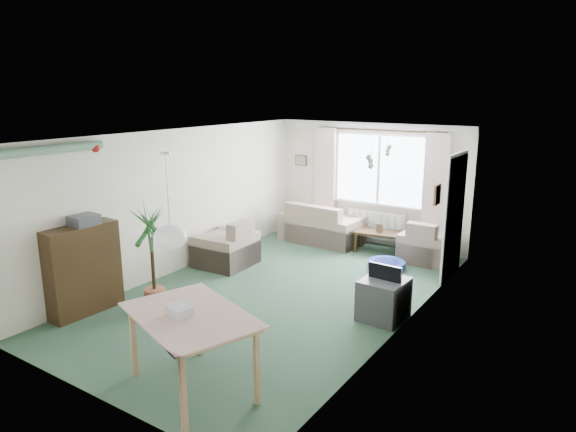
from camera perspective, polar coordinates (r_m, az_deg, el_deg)
The scene contains 25 objects.
ground at distance 7.91m, azimuth -1.21°, elevation -8.55°, with size 6.50×6.50×0.00m, color #2F4F38.
window at distance 10.17m, azimuth 10.11°, elevation 5.08°, with size 1.80×0.03×1.30m, color white.
curtain_rod at distance 10.01m, azimuth 10.12°, elevation 9.38°, with size 2.60×0.03×0.03m, color black.
curtain_left at distance 10.62m, azimuth 4.14°, elevation 4.37°, with size 0.45×0.08×2.00m, color beige.
curtain_right at distance 9.72m, azimuth 16.05°, elevation 2.98°, with size 0.45×0.08×2.00m, color beige.
radiator at distance 10.36m, azimuth 9.77°, elevation -0.97°, with size 1.20×0.10×0.55m, color white.
doorway at distance 8.73m, azimuth 18.03°, elevation -0.18°, with size 0.03×0.95×2.00m, color black.
pendant_lamp at distance 5.64m, azimuth -12.95°, elevation -2.30°, with size 0.36×0.36×0.36m, color white.
tinsel_garland at distance 7.16m, azimuth -25.24°, elevation 6.65°, with size 1.60×1.60×0.12m, color #196626.
bauble_cluster_a at distance 7.52m, azimuth 10.94°, elevation 7.54°, with size 0.20×0.20×0.20m, color silver.
bauble_cluster_b at distance 6.31m, azimuth 9.23°, elevation 6.44°, with size 0.20×0.20×0.20m, color silver.
wall_picture_back at distance 10.99m, azimuth 1.45°, elevation 6.20°, with size 0.28×0.03×0.22m, color brown.
wall_picture_right at distance 7.68m, azimuth 16.26°, elevation 2.29°, with size 0.03×0.24×0.30m, color brown.
sofa at distance 10.40m, azimuth 3.76°, elevation -0.70°, with size 1.62×0.86×0.81m, color beige.
armchair_corner at distance 9.54m, azimuth 15.18°, elevation -2.68°, with size 0.85×0.80×0.76m, color beige.
armchair_left at distance 9.07m, azimuth -6.97°, elevation -2.90°, with size 0.93×0.88×0.83m, color beige.
coffee_table at distance 9.92m, azimuth 10.10°, elevation -2.83°, with size 0.90×0.50×0.41m, color black.
photo_frame at distance 9.80m, azimuth 10.15°, elevation -1.31°, with size 0.12×0.02×0.16m, color brown.
bookshelf at distance 7.60m, azimuth -21.82°, elevation -5.55°, with size 0.34×1.02×1.24m, color black.
hifi_box at distance 7.41m, azimuth -21.74°, elevation -0.44°, with size 0.28×0.35×0.14m, color #404045.
houseplant at distance 7.41m, azimuth -14.85°, elevation -4.40°, with size 0.65×0.65×1.51m, color #204E1A.
dining_table at distance 5.49m, azimuth -10.60°, elevation -14.74°, with size 1.31×0.88×0.82m, color tan.
gift_box at distance 5.28m, azimuth -11.95°, elevation -10.34°, with size 0.25×0.18×0.12m, color silver.
tv_cube at distance 7.10m, azimuth 10.58°, elevation -9.05°, with size 0.56×0.61×0.56m, color #323136.
pet_bed at distance 9.09m, azimuth 10.89°, elevation -5.34°, with size 0.65×0.65×0.13m, color navy.
Camera 1 is at (4.16, -6.01, 3.02)m, focal length 32.00 mm.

